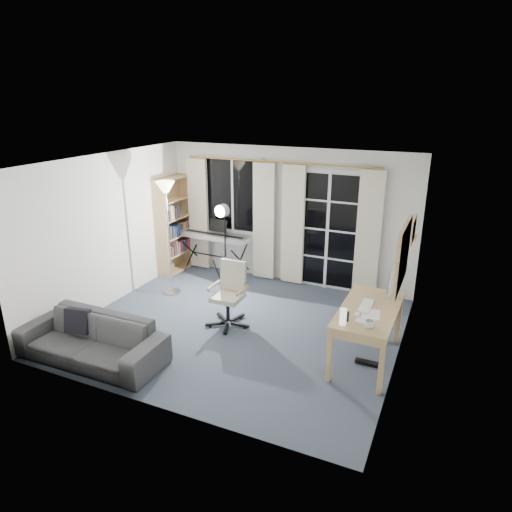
{
  "coord_description": "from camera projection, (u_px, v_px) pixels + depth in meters",
  "views": [
    {
      "loc": [
        2.69,
        -5.34,
        3.22
      ],
      "look_at": [
        0.13,
        0.35,
        1.01
      ],
      "focal_mm": 32.0,
      "sensor_mm": 36.0,
      "label": 1
    }
  ],
  "objects": [
    {
      "name": "monitor",
      "position": [
        393.0,
        278.0,
        5.85
      ],
      "size": [
        0.18,
        0.52,
        0.46
      ],
      "rotation": [
        0.0,
        0.0,
        -0.01
      ],
      "color": "silver",
      "rests_on": "desk"
    },
    {
      "name": "bookshelf",
      "position": [
        173.0,
        228.0,
        8.56
      ],
      "size": [
        0.32,
        0.86,
        1.82
      ],
      "rotation": [
        0.0,
        0.0,
        -0.04
      ],
      "color": "tan",
      "rests_on": "floor"
    },
    {
      "name": "window",
      "position": [
        233.0,
        195.0,
        8.31
      ],
      "size": [
        1.2,
        0.08,
        1.4
      ],
      "color": "white",
      "rests_on": "floor"
    },
    {
      "name": "wall_shelf",
      "position": [
        410.0,
        234.0,
        6.3
      ],
      "size": [
        0.16,
        0.3,
        0.18
      ],
      "color": "tan",
      "rests_on": "floor"
    },
    {
      "name": "keyboard_piano",
      "position": [
        215.0,
        237.0,
        8.42
      ],
      "size": [
        1.36,
        0.7,
        0.98
      ],
      "rotation": [
        0.0,
        0.0,
        -0.05
      ],
      "color": "black",
      "rests_on": "floor"
    },
    {
      "name": "wall_mirror",
      "position": [
        402.0,
        255.0,
        5.03
      ],
      "size": [
        0.04,
        0.94,
        0.74
      ],
      "color": "tan",
      "rests_on": "floor"
    },
    {
      "name": "floor",
      "position": [
        238.0,
        327.0,
        6.71
      ],
      "size": [
        4.5,
        4.0,
        0.02
      ],
      "primitive_type": "cube",
      "color": "#353D4E",
      "rests_on": "ground"
    },
    {
      "name": "sofa",
      "position": [
        90.0,
        333.0,
        5.76
      ],
      "size": [
        1.95,
        0.59,
        0.76
      ],
      "rotation": [
        0.0,
        0.0,
        0.01
      ],
      "color": "#333336",
      "rests_on": "floor"
    },
    {
      "name": "french_door",
      "position": [
        328.0,
        231.0,
        7.77
      ],
      "size": [
        1.32,
        0.09,
        2.11
      ],
      "color": "white",
      "rests_on": "floor"
    },
    {
      "name": "desk",
      "position": [
        368.0,
        315.0,
        5.66
      ],
      "size": [
        0.69,
        1.37,
        0.73
      ],
      "rotation": [
        0.0,
        0.0,
        -0.01
      ],
      "color": "#A58855",
      "rests_on": "floor"
    },
    {
      "name": "desk_clutter",
      "position": [
        359.0,
        327.0,
        5.51
      ],
      "size": [
        0.43,
        0.82,
        0.92
      ],
      "rotation": [
        0.0,
        0.0,
        -0.01
      ],
      "color": "white",
      "rests_on": "desk"
    },
    {
      "name": "curtains",
      "position": [
        278.0,
        223.0,
        8.01
      ],
      "size": [
        3.6,
        0.07,
        2.13
      ],
      "color": "gold",
      "rests_on": "floor"
    },
    {
      "name": "torchiere_lamp",
      "position": [
        167.0,
        205.0,
        7.34
      ],
      "size": [
        0.33,
        0.33,
        1.93
      ],
      "rotation": [
        0.0,
        0.0,
        -0.1
      ],
      "color": "#B2B2B7",
      "rests_on": "floor"
    },
    {
      "name": "mug",
      "position": [
        370.0,
        323.0,
        5.14
      ],
      "size": [
        0.12,
        0.1,
        0.12
      ],
      "primitive_type": "imported",
      "rotation": [
        0.0,
        0.0,
        -0.01
      ],
      "color": "silver",
      "rests_on": "desk"
    },
    {
      "name": "studio_light",
      "position": [
        223.0,
        221.0,
        7.41
      ],
      "size": [
        0.33,
        0.34,
        1.59
      ],
      "rotation": [
        0.0,
        0.0,
        -0.22
      ],
      "color": "black",
      "rests_on": "floor"
    },
    {
      "name": "framed_print",
      "position": [
        413.0,
        230.0,
        5.78
      ],
      "size": [
        0.03,
        0.42,
        0.32
      ],
      "color": "tan",
      "rests_on": "floor"
    },
    {
      "name": "office_chair",
      "position": [
        231.0,
        287.0,
        6.67
      ],
      "size": [
        0.63,
        0.66,
        0.95
      ],
      "rotation": [
        0.0,
        0.0,
        0.02
      ],
      "color": "black",
      "rests_on": "floor"
    }
  ]
}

